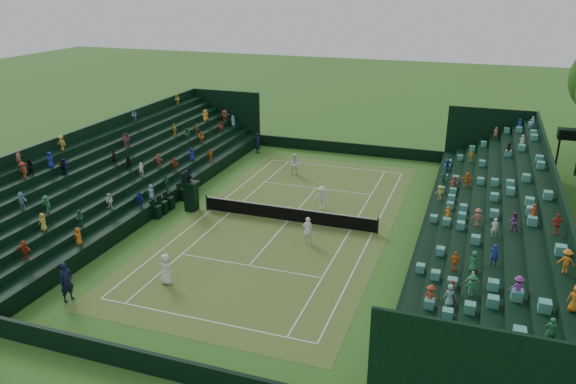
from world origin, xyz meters
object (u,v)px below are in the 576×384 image
object	(u,v)px
player_far_west	(295,164)
umpire_chair	(191,192)
tennis_net	(288,214)
player_far_east	(322,198)
player_near_east	(308,230)
player_near_west	(166,269)

from	to	relation	value
player_far_west	umpire_chair	bearing A→B (deg)	-136.44
tennis_net	player_far_east	size ratio (longest dim) A/B	7.26
player_near_east	player_far_west	bearing A→B (deg)	-83.25
umpire_chair	player_far_west	bearing A→B (deg)	65.50
player_far_west	player_far_east	bearing A→B (deg)	-79.21
player_far_east	tennis_net	bearing A→B (deg)	-117.21
player_near_west	player_far_east	xyz separation A→B (m)	(4.67, 12.25, -0.02)
tennis_net	player_far_west	world-z (taller)	player_far_west
umpire_chair	player_far_west	distance (m)	10.21
player_near_east	player_far_west	distance (m)	12.39
tennis_net	player_near_east	world-z (taller)	player_near_east
tennis_net	player_near_west	bearing A→B (deg)	-108.70
tennis_net	player_far_west	distance (m)	9.26
tennis_net	player_near_west	xyz separation A→B (m)	(-3.22, -9.50, 0.30)
tennis_net	player_near_west	distance (m)	10.04
player_near_west	player_far_east	distance (m)	13.11
player_near_west	player_far_east	world-z (taller)	player_near_west
player_near_east	player_far_east	bearing A→B (deg)	-98.06
tennis_net	player_far_east	bearing A→B (deg)	62.06
player_near_east	player_far_west	xyz separation A→B (m)	(-4.63, 11.49, 0.04)
player_near_west	tennis_net	bearing A→B (deg)	-90.05
player_near_east	tennis_net	bearing A→B (deg)	-65.76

